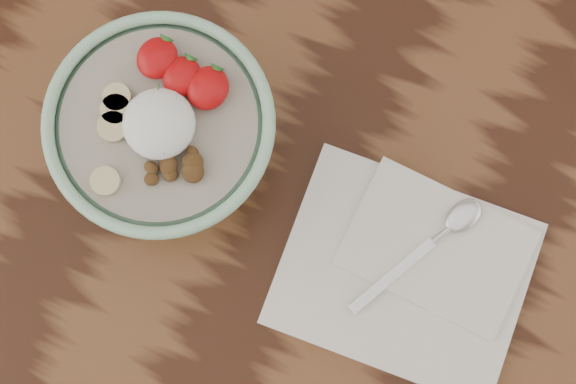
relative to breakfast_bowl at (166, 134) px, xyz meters
The scene contains 4 objects.
table 22.43cm from the breakfast_bowl, 25.22° to the left, with size 160.00×90.00×75.00cm.
breakfast_bowl is the anchor object (origin of this frame).
napkin 27.79cm from the breakfast_bowl, ahead, with size 25.98×21.80×1.49cm.
spoon 29.28cm from the breakfast_bowl, ahead, with size 8.76×16.22×0.89cm.
Camera 1 is at (4.42, -17.10, 156.65)cm, focal length 50.00 mm.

